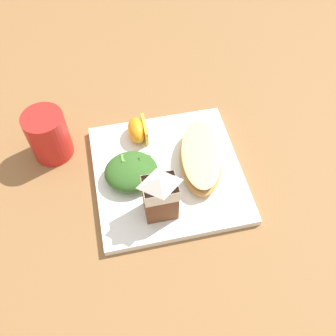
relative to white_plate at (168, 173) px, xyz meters
The scene contains 7 objects.
ground 0.01m from the white_plate, ahead, with size 3.00×3.00×0.00m, color olive.
white_plate is the anchor object (origin of this frame).
cheesy_pizza_bread 0.07m from the white_plate, behind, with size 0.11×0.18×0.04m.
green_salad_pile 0.08m from the white_plate, ahead, with size 0.10×0.09×0.04m.
milk_carton 0.11m from the white_plate, 69.24° to the left, with size 0.06×0.04×0.11m.
orange_wedge_front 0.11m from the white_plate, 66.76° to the right, with size 0.04×0.06×0.04m.
drinking_red_cup 0.24m from the white_plate, 26.47° to the right, with size 0.08×0.08×0.10m, color red.
Camera 1 is at (0.09, 0.40, 0.62)m, focal length 40.79 mm.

